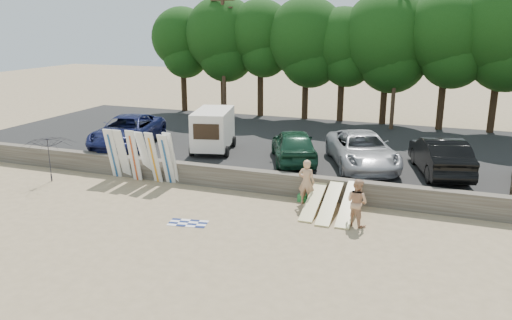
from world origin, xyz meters
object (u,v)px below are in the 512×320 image
object	(u,v)px
car_0	(128,131)
cooler	(303,198)
beachgoer_a	(306,182)
car_1	(294,145)
beach_umbrella	(51,159)
car_2	(362,150)
car_3	(440,156)
box_trailer	(213,128)
beachgoer_b	(357,202)

from	to	relation	value
car_0	cooler	world-z (taller)	car_0
beachgoer_a	cooler	bearing A→B (deg)	-46.55
car_1	beach_umbrella	size ratio (longest dim) A/B	1.98
car_2	cooler	size ratio (longest dim) A/B	15.52
car_2	cooler	distance (m)	4.60
car_1	cooler	world-z (taller)	car_1
cooler	car_3	bearing A→B (deg)	38.58
box_trailer	beach_umbrella	xyz separation A→B (m)	(-6.06, -5.59, -0.84)
beachgoer_a	cooler	size ratio (longest dim) A/B	5.16
car_1	car_2	world-z (taller)	car_1
car_0	beachgoer_b	world-z (taller)	car_0
beachgoer_a	beachgoer_b	size ratio (longest dim) A/B	1.07
beachgoer_a	beach_umbrella	bearing A→B (deg)	7.88
box_trailer	beach_umbrella	size ratio (longest dim) A/B	1.54
box_trailer	cooler	distance (m)	7.64
beachgoer_b	cooler	bearing A→B (deg)	-4.20
beachgoer_b	cooler	distance (m)	3.24
car_2	beachgoer_b	distance (m)	5.83
car_0	beach_umbrella	size ratio (longest dim) A/B	2.44
car_3	beachgoer_b	bearing A→B (deg)	48.75
beachgoer_a	car_3	bearing A→B (deg)	-138.84
cooler	box_trailer	bearing A→B (deg)	148.57
beachgoer_a	cooler	world-z (taller)	beachgoer_a
beachgoer_b	cooler	xyz separation A→B (m)	(-2.59, 1.79, -0.75)
car_3	cooler	size ratio (longest dim) A/B	13.85
box_trailer	cooler	world-z (taller)	box_trailer
car_0	box_trailer	bearing A→B (deg)	-5.75
beachgoer_b	box_trailer	bearing A→B (deg)	-3.87
car_2	beachgoer_a	size ratio (longest dim) A/B	3.01
car_0	beachgoer_b	xyz separation A→B (m)	(13.82, -5.40, -0.64)
beachgoer_b	car_1	bearing A→B (deg)	-22.76
car_3	beachgoer_a	world-z (taller)	car_3
car_3	beach_umbrella	world-z (taller)	car_3
car_2	car_3	size ratio (longest dim) A/B	1.12
car_1	cooler	bearing A→B (deg)	89.86
car_2	car_0	bearing A→B (deg)	159.58
car_1	car_3	bearing A→B (deg)	160.47
car_2	beachgoer_a	xyz separation A→B (m)	(-1.66, -4.22, -0.54)
beach_umbrella	car_0	bearing A→B (deg)	79.11
cooler	beach_umbrella	xyz separation A→B (m)	(-12.20, -1.43, 0.97)
car_0	beachgoer_a	bearing A→B (deg)	-30.55
car_2	beach_umbrella	bearing A→B (deg)	179.00
beachgoer_a	car_0	bearing A→B (deg)	-16.18
beachgoer_a	beach_umbrella	size ratio (longest dim) A/B	0.78
car_1	beach_umbrella	distance (m)	11.87
car_0	car_2	bearing A→B (deg)	-10.35
car_2	beach_umbrella	world-z (taller)	car_2
car_1	beachgoer_a	xyz separation A→B (m)	(1.68, -3.87, -0.57)
car_3	beachgoer_b	world-z (taller)	car_3
cooler	beach_umbrella	distance (m)	12.32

